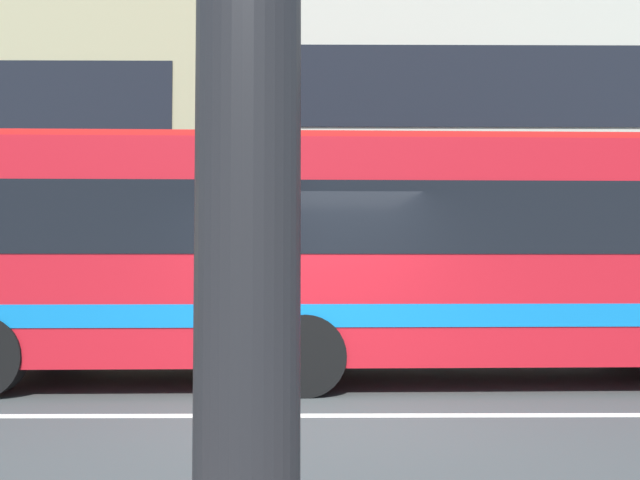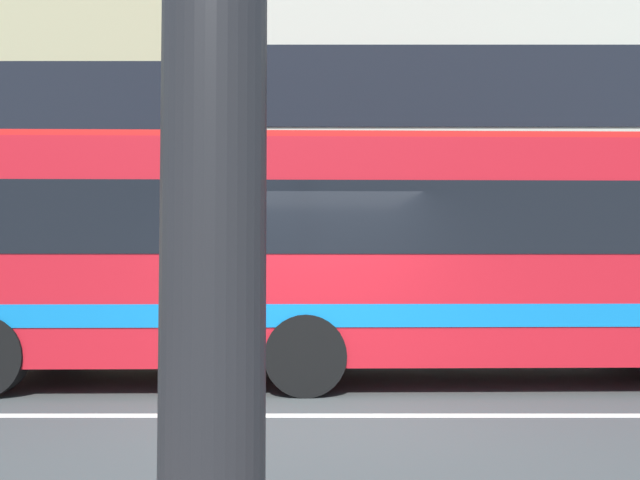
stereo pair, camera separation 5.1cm
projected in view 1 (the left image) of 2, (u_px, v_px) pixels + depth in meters
The scene contains 4 objects.
ground_plane at pixel (322, 416), 6.53m from camera, with size 160.00×160.00×0.00m, color #3E4242.
lane_centre_line at pixel (322, 415), 6.53m from camera, with size 60.00×0.16×0.01m, color silver.
apartment_block_right at pixel (507, 154), 21.11m from camera, with size 18.87×10.09×10.82m.
transit_bus at pixel (353, 250), 8.77m from camera, with size 11.20×2.83×3.30m.
Camera 1 is at (-0.06, -6.59, 1.61)m, focal length 34.58 mm.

